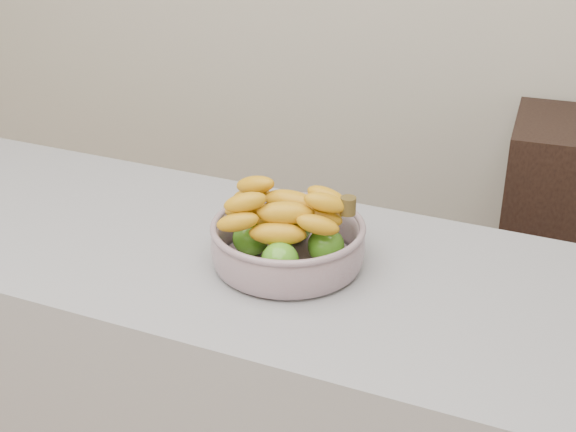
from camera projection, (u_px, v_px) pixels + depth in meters
name	position (u px, v px, depth m)	size (l,w,h in m)	color
counter	(227.00, 427.00, 1.77)	(2.00, 0.60, 0.90)	gray
fruit_bowl	(288.00, 239.00, 1.49)	(0.29, 0.29, 0.15)	#9DB0BC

